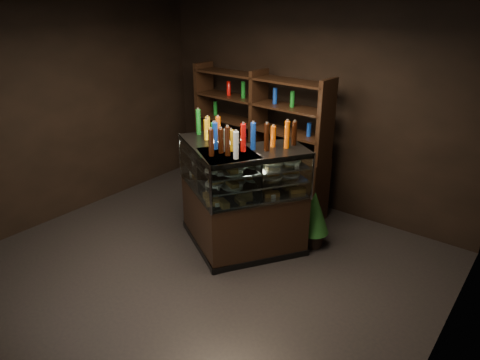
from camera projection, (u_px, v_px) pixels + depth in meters
name	position (u px, v px, depth m)	size (l,w,h in m)	color
ground	(192.00, 275.00, 4.89)	(5.00, 5.00, 0.00)	black
room_shell	(183.00, 108.00, 4.12)	(5.02, 5.02, 3.01)	black
display_case	(236.00, 216.00, 5.24)	(1.74, 1.37, 1.35)	black
food_display	(236.00, 171.00, 5.00)	(1.39, 1.04, 0.42)	#B48A40
bottles_top	(236.00, 136.00, 4.84)	(1.22, 0.90, 0.30)	yellow
potted_conifer	(314.00, 211.00, 5.30)	(0.39, 0.39, 0.84)	black
back_shelving	(257.00, 163.00, 6.45)	(2.28, 0.53, 2.00)	black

